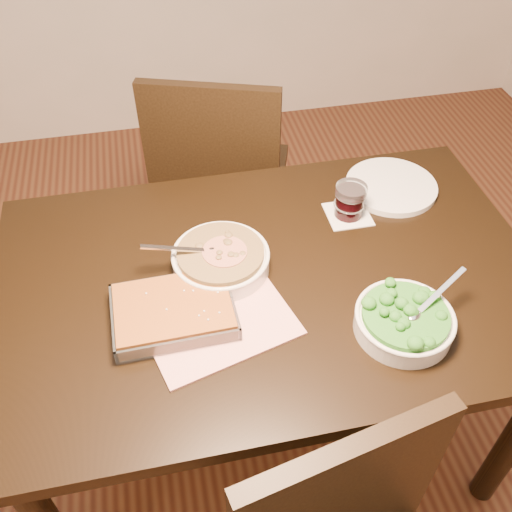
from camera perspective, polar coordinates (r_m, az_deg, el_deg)
The scene contains 10 objects.
ground at distance 2.07m, azimuth 1.03°, elevation -16.33°, with size 4.00×4.00×0.00m, color #421F13.
table at distance 1.53m, azimuth 1.34°, elevation -4.39°, with size 1.40×0.90×0.75m.
magazine_a at distance 1.36m, azimuth -3.78°, elevation -6.63°, with size 0.34×0.25×0.01m, color #BF363A.
coaster at distance 1.65m, azimuth 9.17°, elevation 4.13°, with size 0.12×0.12×0.00m, color white.
stew_bowl at distance 1.45m, azimuth -3.54°, elevation -0.33°, with size 0.28×0.25×0.09m.
broccoli_bowl at distance 1.36m, azimuth 14.60°, elevation -6.26°, with size 0.25×0.23×0.09m.
baking_dish at distance 1.36m, azimuth -8.23°, elevation -5.54°, with size 0.29×0.22×0.05m.
wine_tumbler at distance 1.62m, azimuth 9.38°, elevation 5.54°, with size 0.09×0.09×0.10m.
dinner_plate at distance 1.77m, azimuth 13.36°, elevation 6.80°, with size 0.27×0.27×0.02m, color silver.
chair_far at distance 2.13m, azimuth -3.61°, elevation 8.02°, with size 0.58×0.58×0.97m.
Camera 1 is at (-0.24, -0.97, 1.81)m, focal length 40.00 mm.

